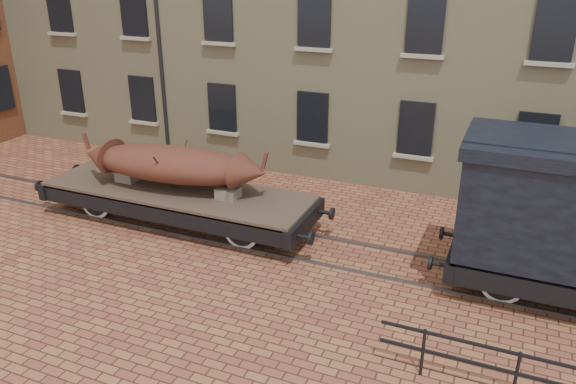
% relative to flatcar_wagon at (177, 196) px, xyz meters
% --- Properties ---
extents(ground, '(90.00, 90.00, 0.00)m').
position_rel_flatcar_wagon_xyz_m(ground, '(4.78, -0.00, -0.84)').
color(ground, brown).
extents(rail_track, '(30.00, 1.52, 0.06)m').
position_rel_flatcar_wagon_xyz_m(rail_track, '(4.78, -0.00, -0.81)').
color(rail_track, '#59595E').
rests_on(rail_track, ground).
extents(flatcar_wagon, '(8.96, 2.43, 1.35)m').
position_rel_flatcar_wagon_xyz_m(flatcar_wagon, '(0.00, 0.00, 0.00)').
color(flatcar_wagon, brown).
rests_on(flatcar_wagon, ground).
extents(iron_boat, '(5.75, 2.03, 1.41)m').
position_rel_flatcar_wagon_xyz_m(iron_boat, '(-0.07, 0.00, 0.96)').
color(iron_boat, maroon).
rests_on(iron_boat, flatcar_wagon).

